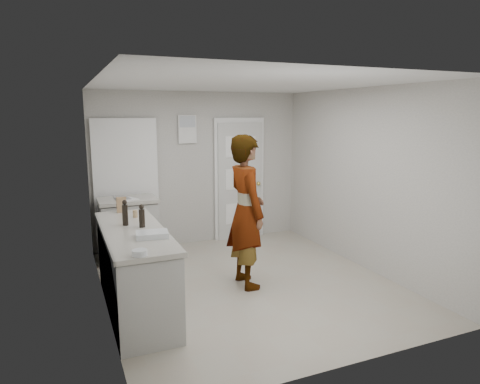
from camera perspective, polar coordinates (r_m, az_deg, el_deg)
name	(u,v)px	position (r m, az deg, el deg)	size (l,w,h in m)	color
ground	(248,283)	(5.62, 1.12, -12.06)	(4.00, 4.00, 0.00)	#ADA391
room_shell	(190,183)	(7.06, -6.63, 1.19)	(4.00, 4.00, 4.00)	#ABA9A1
main_counter	(135,273)	(4.90, -13.81, -10.46)	(0.64, 1.96, 0.93)	beige
side_counter	(129,231)	(6.58, -14.57, -5.08)	(0.84, 0.61, 0.93)	beige
person	(246,212)	(5.30, 0.83, -2.63)	(0.70, 0.46, 1.90)	silver
cake_mix_box	(122,205)	(5.57, -15.52, -1.64)	(0.12, 0.05, 0.19)	olive
spice_jar	(135,214)	(5.27, -13.80, -2.84)	(0.06, 0.06, 0.09)	tan
oil_cruet_a	(142,216)	(4.78, -12.96, -3.17)	(0.06, 0.06, 0.26)	black
oil_cruet_b	(125,213)	(4.90, -15.08, -2.75)	(0.06, 0.06, 0.29)	black
baking_dish	(152,235)	(4.40, -11.65, -5.59)	(0.35, 0.27, 0.06)	silver
egg_bowl	(140,253)	(3.88, -13.23, -7.88)	(0.13, 0.13, 0.05)	silver
papers	(127,199)	(6.40, -14.81, -0.91)	(0.23, 0.30, 0.01)	white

